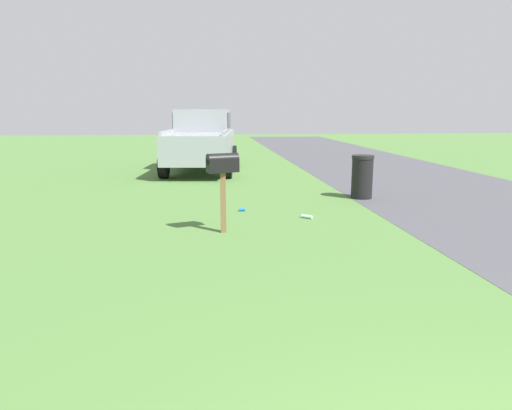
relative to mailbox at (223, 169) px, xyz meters
The scene contains 5 objects.
mailbox is the anchor object (origin of this frame).
pickup_truck 8.46m from the mailbox, ahead, with size 5.21×2.65×2.09m.
trash_bin 4.46m from the mailbox, 50.01° to the right, with size 0.52×0.52×1.02m.
litter_bottle_midfield_a 2.14m from the mailbox, 61.97° to the right, with size 0.07×0.07×0.22m, color #B2D8BF.
litter_can_far_scatter 2.03m from the mailbox, 14.94° to the right, with size 0.07×0.07×0.12m, color blue.
Camera 1 is at (-1.10, 1.65, 2.06)m, focal length 32.99 mm.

